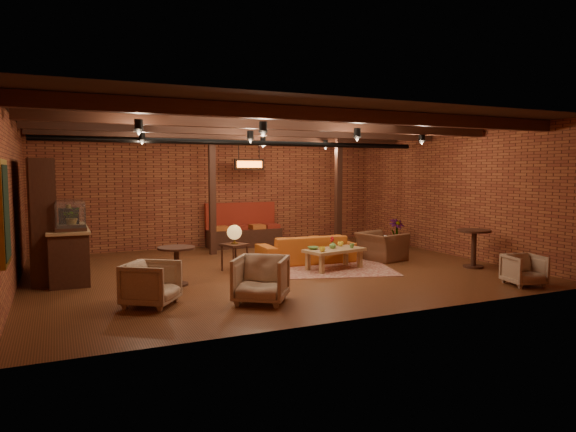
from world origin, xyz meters
name	(u,v)px	position (x,y,z in m)	size (l,w,h in m)	color
floor	(273,270)	(0.00, 0.00, 0.00)	(10.00, 10.00, 0.00)	#3E210F
ceiling	(272,123)	(0.00, 0.00, 3.20)	(10.00, 8.00, 0.02)	black
wall_back	(219,191)	(0.00, 4.00, 1.60)	(10.00, 0.02, 3.20)	brown
wall_front	(377,210)	(0.00, -4.00, 1.60)	(10.00, 0.02, 3.20)	brown
wall_left	(12,203)	(-5.00, 0.00, 1.60)	(0.02, 8.00, 3.20)	brown
wall_right	(452,193)	(5.00, 0.00, 1.60)	(0.02, 8.00, 3.20)	brown
ceiling_beams	(272,128)	(0.00, 0.00, 3.08)	(9.80, 6.40, 0.22)	black
ceiling_pipe	(247,143)	(0.00, 1.60, 2.85)	(0.12, 0.12, 9.60)	black
post_left	(212,193)	(-0.60, 2.60, 1.60)	(0.16, 0.16, 3.20)	black
post_right	(338,192)	(2.80, 2.00, 1.60)	(0.16, 0.16, 3.20)	black
service_counter	(67,238)	(-4.10, 1.00, 0.80)	(0.80, 2.50, 1.60)	black
plant_counter	(72,217)	(-4.00, 1.20, 1.22)	(0.35, 0.39, 0.30)	#337F33
shelving_hutch	(45,219)	(-4.50, 1.10, 1.20)	(0.52, 2.00, 2.40)	black
chalkboard_menu	(5,212)	(-4.93, -2.30, 1.60)	(0.08, 0.96, 1.46)	black
banquette	(244,229)	(0.60, 3.55, 0.50)	(2.10, 0.70, 1.00)	maroon
service_sign	(249,164)	(0.60, 3.10, 2.35)	(0.86, 0.06, 0.30)	orange
ceiling_spotlights	(272,139)	(0.00, 0.00, 2.86)	(6.40, 4.40, 0.28)	black
rug	(320,267)	(1.06, -0.20, 0.01)	(3.10, 2.37, 0.01)	maroon
sofa	(306,249)	(1.06, 0.48, 0.33)	(2.26, 0.88, 0.66)	#B15318
coffee_table	(334,251)	(1.25, -0.51, 0.41)	(1.44, 0.92, 0.71)	#A2774B
side_table_lamp	(234,236)	(-0.79, 0.24, 0.76)	(0.62, 0.62, 1.00)	black
round_table_left	(177,259)	(-2.24, -0.66, 0.50)	(0.71, 0.71, 0.74)	black
armchair_a	(151,281)	(-2.93, -1.97, 0.39)	(0.77, 0.72, 0.79)	beige
armchair_b	(261,277)	(-1.26, -2.52, 0.42)	(0.82, 0.77, 0.85)	beige
armchair_right	(382,242)	(2.90, 0.05, 0.45)	(1.03, 0.67, 0.90)	brown
side_table_book	(381,238)	(3.33, 0.72, 0.45)	(0.55, 0.55, 0.50)	black
round_table_right	(474,242)	(4.23, -1.61, 0.57)	(0.73, 0.73, 0.86)	black
armchair_far	(524,268)	(3.76, -3.39, 0.32)	(0.63, 0.59, 0.65)	beige
plant_tall	(397,205)	(4.40, 1.52, 1.23)	(1.38, 1.38, 2.46)	#4C7F4C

